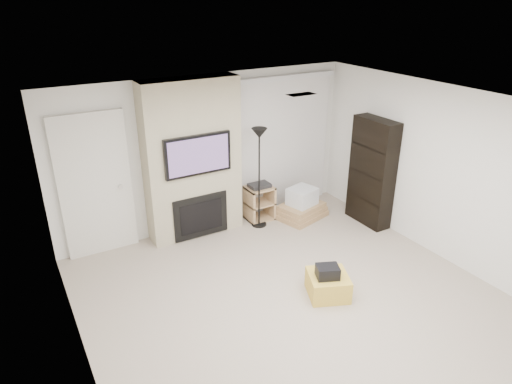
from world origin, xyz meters
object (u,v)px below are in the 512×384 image
box_stack (302,206)px  bookshelf (372,172)px  av_stand (259,201)px  floor_lamp (259,150)px  ottoman (328,285)px

box_stack → bookshelf: bearing=-37.9°
av_stand → box_stack: size_ratio=0.70×
box_stack → floor_lamp: bearing=172.0°
ottoman → bookshelf: bookshelf is taller
bookshelf → box_stack: bearing=142.1°
av_stand → ottoman: bearing=-98.1°
av_stand → box_stack: (0.67, -0.31, -0.14)m
ottoman → bookshelf: 2.42m
box_stack → bookshelf: (0.89, -0.69, 0.69)m
av_stand → box_stack: 0.75m
ottoman → floor_lamp: 2.43m
floor_lamp → box_stack: floor_lamp is taller
floor_lamp → av_stand: 1.01m
box_stack → av_stand: bearing=155.3°
floor_lamp → bookshelf: bearing=-25.5°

